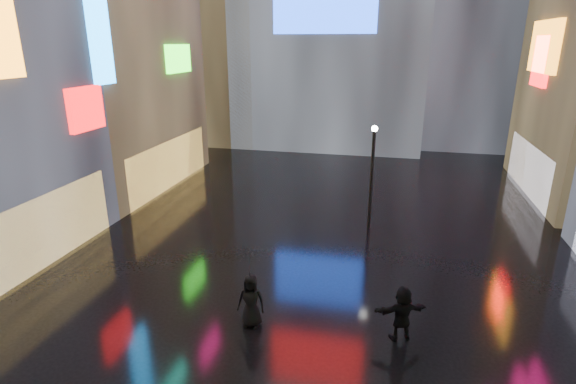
% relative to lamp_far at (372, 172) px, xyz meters
% --- Properties ---
extents(ground, '(140.00, 140.00, 0.00)m').
position_rel_lamp_far_xyz_m(ground, '(-1.86, -1.90, -2.94)').
color(ground, black).
rests_on(ground, ground).
extents(building_left_far, '(10.28, 12.00, 22.00)m').
position_rel_lamp_far_xyz_m(building_left_far, '(-17.84, 4.10, 8.04)').
color(building_left_far, black).
rests_on(building_left_far, ground).
extents(lamp_far, '(0.30, 0.30, 5.20)m').
position_rel_lamp_far_xyz_m(lamp_far, '(0.00, 0.00, 0.00)').
color(lamp_far, black).
rests_on(lamp_far, ground).
extents(pedestrian_4, '(0.93, 0.65, 1.83)m').
position_rel_lamp_far_xyz_m(pedestrian_4, '(-3.27, -9.18, -2.03)').
color(pedestrian_4, black).
rests_on(pedestrian_4, ground).
extents(pedestrian_5, '(1.76, 1.13, 1.81)m').
position_rel_lamp_far_xyz_m(pedestrian_5, '(1.52, -8.78, -2.04)').
color(pedestrian_5, black).
rests_on(pedestrian_5, ground).
extents(umbrella_2, '(1.18, 1.20, 0.91)m').
position_rel_lamp_far_xyz_m(umbrella_2, '(-3.27, -9.18, -0.66)').
color(umbrella_2, black).
rests_on(umbrella_2, pedestrian_4).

